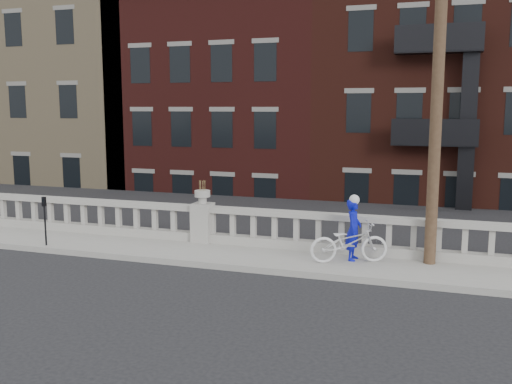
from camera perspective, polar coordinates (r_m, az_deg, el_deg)
ground at (r=13.04m, az=-12.40°, el=-9.32°), size 120.00×120.00×0.00m
sidewalk at (r=15.56m, az=-6.73°, el=-5.97°), size 32.00×2.20×0.15m
balustrade at (r=16.27m, az=-5.34°, el=-3.26°), size 28.00×0.34×1.03m
planter_pedestal at (r=16.23m, az=-5.35°, el=-2.60°), size 0.55×0.55×1.76m
lower_level at (r=34.20m, az=8.58°, el=6.20°), size 80.00×44.00×20.80m
utility_pole at (r=14.28m, az=17.85°, el=13.29°), size 1.60×0.28×10.00m
parking_meter_c at (r=16.73m, az=-20.38°, el=-2.20°), size 0.10×0.09×1.36m
bicycle at (r=14.23m, az=9.27°, el=-4.98°), size 2.03×1.38×1.01m
cyclist at (r=14.42m, az=9.73°, el=-3.72°), size 0.40×0.58×1.54m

